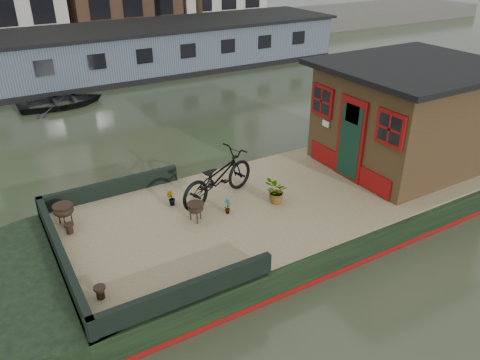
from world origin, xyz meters
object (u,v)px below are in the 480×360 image
cabin (408,114)px  brazier_rear (64,215)px  dinghy (61,98)px  potted_plant_a (227,206)px  bicycle (218,177)px  brazier_front (196,212)px

cabin → brazier_rear: 7.95m
dinghy → potted_plant_a: bearing=-173.8°
bicycle → dinghy: bicycle is taller
dinghy → brazier_front: bearing=-177.3°
bicycle → potted_plant_a: bicycle is taller
brazier_front → brazier_rear: bearing=152.7°
potted_plant_a → dinghy: size_ratio=0.11×
cabin → brazier_rear: size_ratio=9.18×
brazier_rear → cabin: bearing=-9.0°
cabin → potted_plant_a: size_ratio=11.77×
brazier_front → potted_plant_a: bearing=-6.1°
cabin → bicycle: 4.87m
potted_plant_a → brazier_front: size_ratio=0.88×
brazier_front → brazier_rear: (-2.23, 1.15, 0.02)m
bicycle → dinghy: (-1.20, 10.10, -0.85)m
brazier_rear → dinghy: 9.70m
cabin → potted_plant_a: bearing=179.8°
cabin → brazier_rear: bearing=171.0°
brazier_front → brazier_rear: 2.51m
brazier_front → dinghy: size_ratio=0.13×
potted_plant_a → cabin: bearing=-0.2°
cabin → bicycle: cabin is taller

